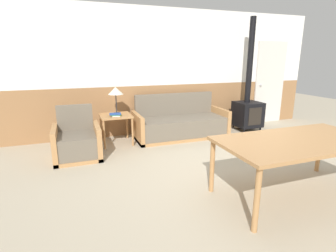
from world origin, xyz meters
name	(u,v)px	position (x,y,z in m)	size (l,w,h in m)	color
ground_plane	(237,175)	(0.00, 0.00, 0.00)	(16.00, 16.00, 0.00)	#B2A58C
wall_back	(173,72)	(0.00, 2.63, 1.35)	(7.20, 0.06, 2.70)	#996B42
couch	(180,124)	(-0.04, 2.09, 0.27)	(1.97, 0.85, 0.90)	#B27F4C
armchair	(77,143)	(-2.17, 1.55, 0.26)	(0.76, 0.76, 0.87)	#B27F4C
side_table	(116,119)	(-1.42, 2.10, 0.49)	(0.60, 0.60, 0.58)	#B27F4C
table_lamp	(116,91)	(-1.38, 2.20, 1.03)	(0.30, 0.30, 0.53)	#262628
book_stack	(116,115)	(-1.43, 2.00, 0.61)	(0.23, 0.17, 0.05)	white
dining_table	(298,144)	(0.31, -0.71, 0.67)	(1.93, 0.99, 0.73)	#B27F4C
wood_stove	(248,106)	(1.64, 2.05, 0.57)	(0.56, 0.56, 2.53)	black
entry_door	(269,83)	(2.66, 2.57, 1.03)	(0.87, 0.09, 2.07)	silver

